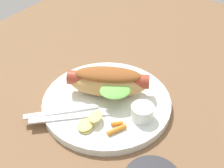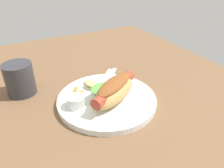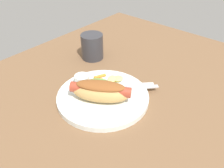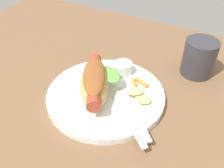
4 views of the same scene
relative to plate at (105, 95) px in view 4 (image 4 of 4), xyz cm
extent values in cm
cube|color=brown|center=(0.14, -1.78, -1.70)|extent=(120.00, 90.00, 1.80)
cylinder|color=white|center=(0.00, 0.00, 0.00)|extent=(26.33, 26.33, 1.60)
ellipsoid|color=tan|center=(-1.92, -1.13, 3.40)|extent=(13.44, 16.82, 5.20)
cylinder|color=#A33D28|center=(-1.92, -1.13, 4.31)|extent=(10.97, 15.80, 2.93)
ellipsoid|color=brown|center=(-1.92, -1.13, 5.63)|extent=(10.88, 13.98, 2.13)
ellipsoid|color=#6BB74C|center=(0.05, 2.10, 4.44)|extent=(7.27, 7.44, 1.42)
cylinder|color=white|center=(0.04, 8.49, 2.21)|extent=(4.42, 4.42, 2.83)
cube|color=silver|center=(7.02, -4.04, 1.00)|extent=(9.43, 8.43, 0.40)
cube|color=silver|center=(12.25, -9.19, 1.00)|extent=(2.61, 2.33, 0.40)
cube|color=silver|center=(12.55, -8.85, 1.00)|extent=(2.61, 2.33, 0.40)
cube|color=silver|center=(12.84, -8.51, 1.00)|extent=(2.61, 2.33, 0.40)
cube|color=silver|center=(8.20, -2.68, 0.98)|extent=(12.19, 12.23, 0.36)
ellipsoid|color=#DBCB75|center=(8.61, 1.65, 1.05)|extent=(4.17, 3.78, 0.50)
ellipsoid|color=#DBCB75|center=(8.58, 1.29, 1.49)|extent=(4.05, 3.67, 0.81)
ellipsoid|color=#DBCB75|center=(6.24, 1.90, 2.20)|extent=(4.40, 3.83, 0.89)
cylinder|color=orange|center=(5.97, 6.62, 1.26)|extent=(3.94, 2.40, 0.92)
cylinder|color=orange|center=(4.60, 5.72, 1.20)|extent=(2.18, 2.19, 0.80)
cylinder|color=#333338|center=(15.64, 19.33, 3.77)|extent=(7.93, 7.93, 9.13)
camera|label=1|loc=(39.53, 29.98, 45.86)|focal=52.45mm
camera|label=2|loc=(-42.32, 20.92, 33.12)|focal=34.42mm
camera|label=3|loc=(-38.96, -37.14, 43.30)|focal=38.47mm
camera|label=4|loc=(20.95, -35.29, 36.87)|focal=39.17mm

